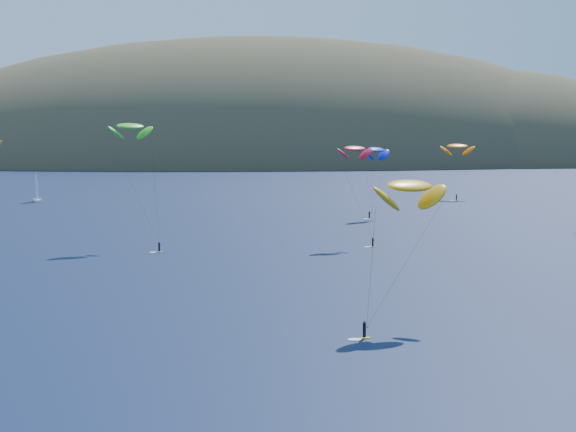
# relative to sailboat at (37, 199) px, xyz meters

# --- Properties ---
(island) EXTENTS (730.00, 300.00, 210.00)m
(island) POSITION_rel_sailboat_xyz_m (113.61, 346.05, -11.61)
(island) COLOR #3D3526
(island) RESTS_ON ground
(sailboat) EXTENTS (8.23, 7.40, 9.83)m
(sailboat) POSITION_rel_sailboat_xyz_m (0.00, 0.00, 0.00)
(sailboat) COLOR silver
(sailboat) RESTS_ON ground
(kitesurfer_2) EXTENTS (12.95, 13.16, 18.75)m
(kitesurfer_2) POSITION_rel_sailboat_xyz_m (81.21, -170.54, 15.20)
(kitesurfer_2) COLOR yellow
(kitesurfer_2) RESTS_ON ground
(kitesurfer_3) EXTENTS (11.69, 16.14, 26.04)m
(kitesurfer_3) POSITION_rel_sailboat_xyz_m (41.25, -101.86, 22.68)
(kitesurfer_3) COLOR yellow
(kitesurfer_3) RESTS_ON ground
(kitesurfer_4) EXTENTS (9.97, 9.85, 20.47)m
(kitesurfer_4) POSITION_rel_sailboat_xyz_m (100.01, -55.54, 16.92)
(kitesurfer_4) COLOR yellow
(kitesurfer_4) RESTS_ON ground
(kitesurfer_9) EXTENTS (8.12, 8.64, 21.24)m
(kitesurfer_9) POSITION_rel_sailboat_xyz_m (85.83, -104.87, 18.24)
(kitesurfer_9) COLOR yellow
(kitesurfer_9) RESTS_ON ground
(kitesurfer_11) EXTENTS (11.32, 13.15, 20.72)m
(kitesurfer_11) POSITION_rel_sailboat_xyz_m (139.19, 1.90, 16.79)
(kitesurfer_11) COLOR yellow
(kitesurfer_11) RESTS_ON ground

